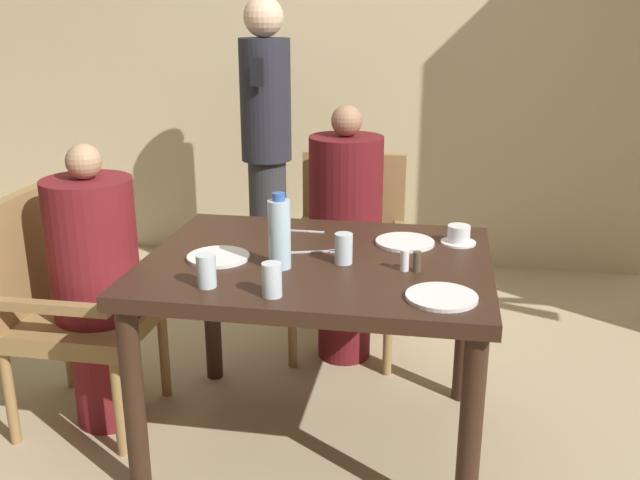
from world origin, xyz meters
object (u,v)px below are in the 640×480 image
(diner_in_far_chair, at_px, (345,233))
(teacup_with_saucer, at_px, (459,236))
(plate_dessert_center, at_px, (405,242))
(chair_left_side, at_px, (64,301))
(plate_main_left, at_px, (442,297))
(standing_host, at_px, (266,140))
(glass_tall_mid, at_px, (344,248))
(water_bottle, at_px, (279,233))
(glass_tall_near, at_px, (206,271))
(plate_main_right, at_px, (218,257))
(chair_far_side, at_px, (349,245))
(glass_tall_far, at_px, (272,280))
(diner_in_left_chair, at_px, (97,286))

(diner_in_far_chair, bearing_deg, teacup_with_saucer, -43.74)
(diner_in_far_chair, xyz_separation_m, plate_dessert_center, (0.29, -0.49, 0.14))
(chair_left_side, height_order, plate_main_left, chair_left_side)
(standing_host, xyz_separation_m, glass_tall_mid, (0.63, -1.48, -0.09))
(water_bottle, bearing_deg, glass_tall_near, -131.94)
(plate_main_right, bearing_deg, chair_far_side, 69.66)
(chair_far_side, xyz_separation_m, plate_main_left, (0.42, -1.13, 0.24))
(water_bottle, distance_m, glass_tall_far, 0.25)
(teacup_with_saucer, relative_size, glass_tall_mid, 1.23)
(diner_in_left_chair, height_order, diner_in_far_chair, diner_in_far_chair)
(chair_far_side, relative_size, diner_in_far_chair, 0.78)
(diner_in_left_chair, height_order, teacup_with_saucer, diner_in_left_chair)
(plate_main_left, bearing_deg, water_bottle, 161.42)
(diner_in_left_chair, xyz_separation_m, glass_tall_mid, (0.92, -0.04, 0.21))
(water_bottle, bearing_deg, plate_main_left, -18.58)
(plate_main_left, distance_m, glass_tall_far, 0.50)
(teacup_with_saucer, bearing_deg, glass_tall_near, -143.91)
(diner_in_left_chair, bearing_deg, plate_main_right, -7.50)
(chair_left_side, relative_size, plate_dessert_center, 4.18)
(plate_main_left, height_order, glass_tall_far, glass_tall_far)
(diner_in_far_chair, height_order, glass_tall_far, diner_in_far_chair)
(chair_far_side, bearing_deg, glass_tall_mid, -83.83)
(teacup_with_saucer, relative_size, water_bottle, 0.50)
(plate_main_right, distance_m, water_bottle, 0.26)
(plate_main_right, bearing_deg, water_bottle, -11.94)
(diner_in_left_chair, xyz_separation_m, glass_tall_near, (0.54, -0.32, 0.21))
(glass_tall_mid, distance_m, glass_tall_far, 0.36)
(plate_main_right, distance_m, plate_dessert_center, 0.68)
(plate_main_left, bearing_deg, chair_far_side, 110.58)
(glass_tall_near, relative_size, glass_tall_far, 1.00)
(diner_in_left_chair, distance_m, plate_dessert_center, 1.15)
(chair_left_side, height_order, plate_dessert_center, chair_left_side)
(plate_main_right, bearing_deg, glass_tall_far, -48.32)
(glass_tall_near, distance_m, glass_tall_far, 0.22)
(chair_far_side, relative_size, plate_main_right, 4.18)
(plate_dessert_center, bearing_deg, water_bottle, -140.86)
(diner_in_left_chair, distance_m, plate_main_right, 0.53)
(standing_host, xyz_separation_m, teacup_with_saucer, (1.01, -1.20, -0.11))
(chair_far_side, distance_m, teacup_with_saucer, 0.80)
(diner_in_left_chair, distance_m, glass_tall_far, 0.86)
(diner_in_left_chair, xyz_separation_m, plate_main_right, (0.50, -0.07, 0.17))
(plate_main_right, height_order, glass_tall_near, glass_tall_near)
(chair_far_side, distance_m, water_bottle, 1.02)
(glass_tall_near, bearing_deg, diner_in_far_chair, 74.06)
(plate_main_left, height_order, glass_tall_mid, glass_tall_mid)
(standing_host, distance_m, glass_tall_near, 1.78)
(plate_main_left, bearing_deg, glass_tall_near, -177.89)
(chair_left_side, distance_m, plate_main_right, 0.68)
(diner_in_far_chair, xyz_separation_m, teacup_with_saucer, (0.48, -0.46, 0.16))
(diner_in_far_chair, relative_size, teacup_with_saucer, 9.08)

